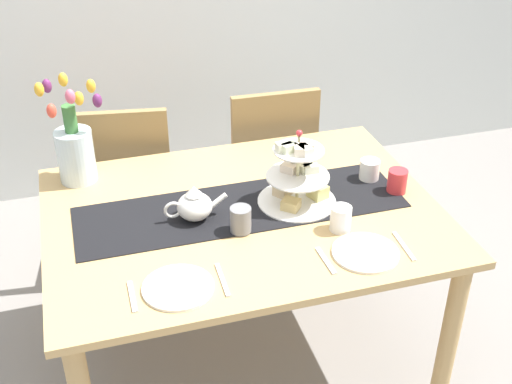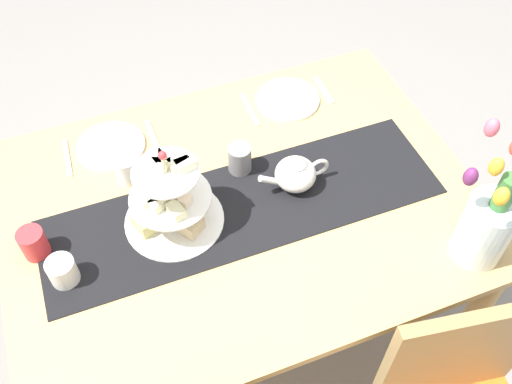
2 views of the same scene
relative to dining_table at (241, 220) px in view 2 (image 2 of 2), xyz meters
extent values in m
plane|color=gray|center=(0.00, 0.00, -0.64)|extent=(8.00, 8.00, 0.00)
cube|color=tan|center=(0.00, 0.00, 0.08)|extent=(1.46, 1.08, 0.03)
cylinder|color=tan|center=(-0.66, -0.47, -0.29)|extent=(0.07, 0.07, 0.71)
cylinder|color=tan|center=(0.66, -0.47, -0.29)|extent=(0.07, 0.07, 0.71)
cylinder|color=tan|center=(-0.66, 0.47, -0.29)|extent=(0.07, 0.07, 0.71)
cube|color=olive|center=(-0.38, 0.65, 0.04)|extent=(0.42, 0.10, 0.45)
cube|color=black|center=(0.00, 0.02, 0.10)|extent=(1.24, 0.35, 0.00)
cylinder|color=beige|center=(0.21, 0.00, 0.24)|extent=(0.01, 0.01, 0.28)
cylinder|color=white|center=(0.21, 0.00, 0.11)|extent=(0.30, 0.30, 0.01)
cylinder|color=white|center=(0.21, 0.00, 0.22)|extent=(0.24, 0.24, 0.01)
cylinder|color=white|center=(0.21, 0.00, 0.33)|extent=(0.19, 0.19, 0.01)
cube|color=#D6CD7A|center=(0.30, 0.00, 0.13)|extent=(0.08, 0.08, 0.05)
cube|color=beige|center=(0.18, 0.06, 0.13)|extent=(0.08, 0.08, 0.05)
cube|color=#DABC73|center=(0.17, -0.05, 0.13)|extent=(0.08, 0.08, 0.04)
cube|color=beige|center=(0.27, 0.01, 0.23)|extent=(0.06, 0.04, 0.03)
cube|color=beige|center=(0.25, 0.02, 0.23)|extent=(0.07, 0.06, 0.03)
cube|color=beige|center=(0.21, 0.07, 0.23)|extent=(0.05, 0.06, 0.03)
cube|color=#F4DDC1|center=(0.19, 0.03, 0.23)|extent=(0.06, 0.07, 0.03)
cube|color=#EBE9C9|center=(0.16, 0.01, 0.34)|extent=(0.06, 0.04, 0.03)
cube|color=beige|center=(0.17, -0.01, 0.34)|extent=(0.06, 0.05, 0.03)
cube|color=#F3E1C2|center=(0.20, -0.03, 0.34)|extent=(0.05, 0.06, 0.03)
cube|color=silver|center=(0.22, -0.04, 0.34)|extent=(0.05, 0.06, 0.03)
cube|color=beige|center=(0.24, -0.02, 0.34)|extent=(0.07, 0.05, 0.03)
sphere|color=red|center=(0.21, 0.00, 0.39)|extent=(0.02, 0.02, 0.02)
ellipsoid|color=white|center=(-0.18, 0.00, 0.15)|extent=(0.13, 0.13, 0.10)
cone|color=white|center=(-0.18, 0.00, 0.22)|extent=(0.06, 0.06, 0.04)
cylinder|color=white|center=(-0.09, 0.00, 0.16)|extent=(0.07, 0.02, 0.06)
torus|color=white|center=(-0.26, 0.00, 0.15)|extent=(0.07, 0.01, 0.07)
cylinder|color=silver|center=(-0.57, 0.42, 0.21)|extent=(0.15, 0.15, 0.22)
cylinder|color=#3D7538|center=(-0.57, 0.42, 0.36)|extent=(0.05, 0.05, 0.12)
ellipsoid|color=#6B2860|center=(-0.46, 0.38, 0.44)|extent=(0.04, 0.04, 0.06)
ellipsoid|color=yellow|center=(-0.48, 0.48, 0.47)|extent=(0.04, 0.04, 0.06)
ellipsoid|color=#E5607A|center=(-0.56, 0.31, 0.50)|extent=(0.04, 0.04, 0.06)
ellipsoid|color=yellow|center=(-0.53, 0.39, 0.46)|extent=(0.04, 0.04, 0.06)
cylinder|color=white|center=(0.55, 0.08, 0.14)|extent=(0.08, 0.08, 0.08)
cylinder|color=white|center=(-0.32, -0.38, 0.10)|extent=(0.23, 0.23, 0.01)
cube|color=silver|center=(-0.46, -0.38, 0.10)|extent=(0.02, 0.15, 0.01)
cube|color=silver|center=(-0.17, -0.38, 0.10)|extent=(0.02, 0.17, 0.01)
cylinder|color=white|center=(0.33, -0.38, 0.10)|extent=(0.23, 0.23, 0.01)
cube|color=silver|center=(0.18, -0.38, 0.10)|extent=(0.02, 0.15, 0.01)
cube|color=silver|center=(0.47, -0.38, 0.10)|extent=(0.02, 0.17, 0.01)
cylinder|color=slate|center=(-0.04, -0.13, 0.15)|extent=(0.08, 0.08, 0.09)
cylinder|color=white|center=(0.30, -0.22, 0.15)|extent=(0.08, 0.08, 0.09)
cylinder|color=red|center=(0.61, -0.04, 0.15)|extent=(0.08, 0.08, 0.09)
camera|label=1|loc=(-0.54, -2.01, 1.46)|focal=46.51mm
camera|label=2|loc=(0.35, 1.04, 1.51)|focal=40.14mm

